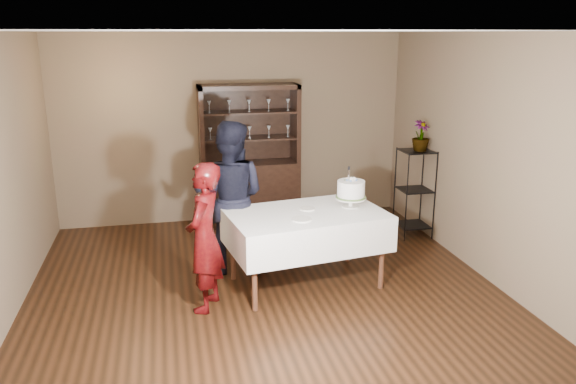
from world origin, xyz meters
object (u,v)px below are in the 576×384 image
Objects in this scene: woman at (204,237)px; man at (230,197)px; cake at (351,191)px; plant_etagere at (415,190)px; china_hutch at (250,178)px; cake_table at (306,229)px; potted_plant at (421,136)px.

man reaches higher than woman.
plant_etagere is at bearing 40.58° from cake.
china_hutch is 1.14× the size of man.
man is (-0.75, 0.58, 0.24)m from cake_table.
cake_table is at bearing 128.57° from woman.
china_hutch is 1.12× the size of cake_table.
man is 3.76× the size of cake.
plant_etagere is at bearing 136.28° from potted_plant.
china_hutch is 2.32m from cake.
cake is at bearing 8.98° from cake_table.
cake is at bearing -69.72° from china_hutch.
china_hutch is at bearing 110.28° from cake.
china_hutch is 2.33m from plant_etagere.
cake is at bearing -139.42° from plant_etagere.
cake is at bearing 176.48° from man.
cake_table is at bearing 160.10° from man.
potted_plant is (2.59, 0.58, 0.51)m from man.
woman reaches higher than cake_table.
potted_plant is (2.95, 1.48, 0.64)m from woman.
man is 2.70m from potted_plant.
plant_etagere is 2.64m from man.
plant_etagere is 0.68× the size of man.
man is at bearing -179.44° from woman.
man is at bearing -106.30° from china_hutch.
china_hutch is at bearing 153.17° from plant_etagere.
potted_plant is at bearing -43.72° from plant_etagere.
china_hutch is at bearing -88.51° from man.
china_hutch is 4.28× the size of cake.
potted_plant is (1.31, 1.07, 0.37)m from cake.
potted_plant is at bearing 32.20° from cake_table.
woman is 1.71m from cake.
cake is (1.28, -0.50, 0.14)m from man.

